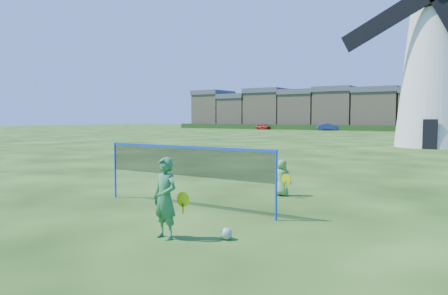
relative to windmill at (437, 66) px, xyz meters
name	(u,v)px	position (x,y,z in m)	size (l,w,h in m)	color
ground	(206,209)	(-1.95, -27.87, -6.19)	(220.00, 220.00, 0.00)	black
windmill	(437,66)	(0.00, 0.00, 0.00)	(13.49, 5.88, 18.10)	white
badminton_net	(185,162)	(-2.49, -27.99, -5.05)	(5.05, 0.05, 1.55)	blue
player_girl	(165,198)	(-1.12, -30.36, -5.43)	(0.72, 0.44, 1.52)	#317B44
player_boy	(282,178)	(-1.14, -25.21, -5.66)	(0.64, 0.43, 1.05)	#61A34E
play_ball	(226,234)	(-0.12, -29.82, -6.08)	(0.22, 0.22, 0.22)	green
terraced_houses	(322,109)	(-24.96, 44.13, -2.21)	(58.85, 8.40, 8.36)	tan
hedge	(316,127)	(-23.95, 38.13, -5.69)	(62.00, 0.80, 1.00)	#193814
car_left	(263,127)	(-34.13, 36.87, -5.64)	(1.29, 3.20, 1.09)	maroon
car_right	(328,127)	(-21.40, 37.57, -5.55)	(1.36, 3.90, 1.29)	navy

